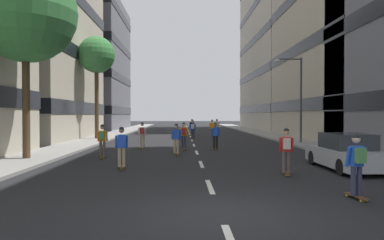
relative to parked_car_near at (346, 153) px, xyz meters
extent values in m
plane|color=black|center=(-5.89, 21.71, -0.70)|extent=(167.63, 167.63, 0.00)
cube|color=gray|center=(-14.45, 25.20, -0.63)|extent=(2.93, 76.83, 0.14)
cube|color=gray|center=(2.66, 25.20, -0.63)|extent=(2.93, 76.83, 0.14)
cube|color=silver|center=(-5.89, -3.23, -0.70)|extent=(0.16, 2.20, 0.01)
cube|color=silver|center=(-5.89, 1.77, -0.70)|extent=(0.16, 2.20, 0.01)
cube|color=silver|center=(-5.89, 6.77, -0.70)|extent=(0.16, 2.20, 0.01)
cube|color=silver|center=(-5.89, 11.77, -0.70)|extent=(0.16, 2.20, 0.01)
cube|color=silver|center=(-5.89, 16.77, -0.70)|extent=(0.16, 2.20, 0.01)
cube|color=silver|center=(-5.89, 21.77, -0.70)|extent=(0.16, 2.20, 0.01)
cube|color=silver|center=(-5.89, 26.77, -0.70)|extent=(0.16, 2.20, 0.01)
cube|color=silver|center=(-5.89, 31.77, -0.70)|extent=(0.16, 2.20, 0.01)
cube|color=silver|center=(-5.89, 36.77, -0.70)|extent=(0.16, 2.20, 0.01)
cube|color=silver|center=(-5.89, 41.77, -0.70)|extent=(0.16, 2.20, 0.01)
cube|color=silver|center=(-5.89, 46.77, -0.70)|extent=(0.16, 2.20, 0.01)
cube|color=silver|center=(-5.89, 51.77, -0.70)|extent=(0.16, 2.20, 0.01)
cube|color=black|center=(-22.89, 18.64, 2.19)|extent=(14.08, 16.61, 1.10)
cube|color=black|center=(-22.89, 18.64, 7.00)|extent=(14.08, 16.61, 1.10)
cube|color=black|center=(-22.89, 18.64, 11.82)|extent=(14.08, 16.61, 1.10)
cube|color=slate|center=(-22.89, 39.98, 8.93)|extent=(13.96, 16.85, 19.25)
cube|color=black|center=(-22.89, 39.98, 2.19)|extent=(14.08, 16.97, 1.10)
cube|color=black|center=(-22.89, 39.98, 7.00)|extent=(14.08, 16.97, 1.10)
cube|color=black|center=(-22.89, 39.98, 11.81)|extent=(14.08, 16.97, 1.10)
cube|color=black|center=(-22.89, 39.98, 16.63)|extent=(14.08, 16.97, 1.10)
cube|color=#B2A893|center=(11.10, 18.64, 9.84)|extent=(13.96, 19.19, 21.08)
cube|color=black|center=(11.10, 18.64, 2.46)|extent=(14.08, 19.31, 1.10)
cube|color=black|center=(11.10, 18.64, 7.73)|extent=(14.08, 19.31, 1.10)
cube|color=#BCB29E|center=(11.10, 39.98, 14.88)|extent=(13.96, 22.87, 31.15)
cube|color=black|center=(11.10, 39.98, 2.42)|extent=(14.08, 22.99, 1.10)
cube|color=black|center=(11.10, 39.98, 7.61)|extent=(14.08, 22.99, 1.10)
cube|color=black|center=(11.10, 39.98, 12.80)|extent=(14.08, 22.99, 1.10)
cube|color=black|center=(11.10, 39.98, 17.99)|extent=(14.08, 22.99, 1.10)
cube|color=#B2B7BF|center=(0.00, 0.04, -0.17)|extent=(1.80, 4.40, 0.70)
cube|color=#2D3338|center=(0.00, -0.11, 0.50)|extent=(1.60, 2.10, 0.64)
cylinder|color=black|center=(-0.80, 1.49, -0.38)|extent=(0.22, 0.64, 0.64)
cylinder|color=black|center=(0.80, 1.49, -0.38)|extent=(0.22, 0.64, 0.64)
cylinder|color=black|center=(-0.80, -1.41, -0.38)|extent=(0.22, 0.64, 0.64)
cylinder|color=black|center=(0.80, -1.41, -0.38)|extent=(0.22, 0.64, 0.64)
cylinder|color=#4C3823|center=(-14.45, 17.53, 2.63)|extent=(0.36, 0.36, 6.37)
sphere|color=#387A3D|center=(-14.45, 17.53, 6.96)|extent=(3.29, 3.29, 3.29)
cylinder|color=#4C3823|center=(-14.45, 3.18, 2.17)|extent=(0.36, 0.36, 5.45)
sphere|color=#387A3D|center=(-14.45, 3.18, 6.63)|extent=(4.96, 4.96, 4.96)
cylinder|color=#3F3F44|center=(2.37, 12.48, 2.69)|extent=(0.16, 0.16, 6.50)
cylinder|color=#3F3F44|center=(1.47, 12.48, 5.84)|extent=(1.80, 0.10, 0.10)
ellipsoid|color=silver|center=(0.57, 12.48, 5.69)|extent=(0.50, 0.30, 0.24)
cube|color=brown|center=(-3.78, 20.66, -0.62)|extent=(0.33, 0.92, 0.02)
cylinder|color=#D8BF4C|center=(-3.73, 20.98, -0.66)|extent=(0.19, 0.10, 0.07)
cylinder|color=#D8BF4C|center=(-3.83, 20.35, -0.66)|extent=(0.19, 0.10, 0.07)
cylinder|color=#594C47|center=(-3.87, 20.68, -0.21)|extent=(0.16, 0.16, 0.80)
cylinder|color=#594C47|center=(-3.69, 20.65, -0.21)|extent=(0.16, 0.16, 0.80)
cube|color=orange|center=(-3.78, 20.66, 0.47)|extent=(0.35, 0.24, 0.55)
cylinder|color=orange|center=(-3.99, 20.75, 0.44)|extent=(0.12, 0.24, 0.55)
cylinder|color=orange|center=(-3.56, 20.68, 0.44)|extent=(0.12, 0.24, 0.55)
sphere|color=tan|center=(-3.78, 20.68, 0.92)|extent=(0.22, 0.22, 0.22)
sphere|color=black|center=(-3.78, 20.68, 0.97)|extent=(0.21, 0.21, 0.21)
cube|color=brown|center=(-9.33, 0.52, -0.62)|extent=(0.40, 0.92, 0.02)
cylinder|color=#D8BF4C|center=(-9.40, 0.83, -0.66)|extent=(0.19, 0.11, 0.07)
cylinder|color=#D8BF4C|center=(-9.25, 0.21, -0.66)|extent=(0.19, 0.11, 0.07)
cylinder|color=tan|center=(-9.41, 0.50, -0.21)|extent=(0.17, 0.17, 0.80)
cylinder|color=tan|center=(-9.24, 0.54, -0.21)|extent=(0.17, 0.17, 0.80)
cube|color=blue|center=(-9.33, 0.52, 0.47)|extent=(0.36, 0.27, 0.55)
cylinder|color=blue|center=(-9.55, 0.52, 0.44)|extent=(0.14, 0.24, 0.55)
cylinder|color=blue|center=(-9.12, 0.62, 0.44)|extent=(0.14, 0.24, 0.55)
sphere|color=#997051|center=(-9.33, 0.54, 0.92)|extent=(0.22, 0.22, 0.22)
sphere|color=black|center=(-9.33, 0.54, 0.97)|extent=(0.21, 0.21, 0.21)
cube|color=brown|center=(-7.10, 5.59, -0.62)|extent=(0.28, 0.91, 0.02)
cylinder|color=#D8BF4C|center=(-7.13, 5.91, -0.66)|extent=(0.19, 0.09, 0.07)
cylinder|color=#D8BF4C|center=(-7.08, 5.27, -0.66)|extent=(0.19, 0.09, 0.07)
cylinder|color=tan|center=(-7.19, 5.58, -0.21)|extent=(0.15, 0.15, 0.80)
cylinder|color=tan|center=(-7.01, 5.60, -0.21)|extent=(0.15, 0.15, 0.80)
cube|color=blue|center=(-7.10, 5.59, 0.47)|extent=(0.34, 0.23, 0.55)
cylinder|color=blue|center=(-7.33, 5.62, 0.44)|extent=(0.11, 0.24, 0.55)
cylinder|color=blue|center=(-6.89, 5.66, 0.44)|extent=(0.11, 0.24, 0.55)
sphere|color=beige|center=(-7.11, 5.61, 0.92)|extent=(0.22, 0.22, 0.22)
sphere|color=black|center=(-7.11, 5.61, 0.97)|extent=(0.21, 0.21, 0.21)
cube|color=brown|center=(-9.42, 9.10, -0.62)|extent=(0.23, 0.91, 0.02)
cylinder|color=#D8BF4C|center=(-9.41, 9.42, -0.66)|extent=(0.18, 0.08, 0.07)
cylinder|color=#D8BF4C|center=(-9.43, 8.79, -0.66)|extent=(0.18, 0.08, 0.07)
cylinder|color=tan|center=(-9.51, 9.11, -0.21)|extent=(0.14, 0.14, 0.80)
cylinder|color=tan|center=(-9.33, 9.10, -0.21)|extent=(0.14, 0.14, 0.80)
cube|color=white|center=(-9.42, 9.10, 0.47)|extent=(0.33, 0.21, 0.55)
cylinder|color=white|center=(-9.64, 9.16, 0.44)|extent=(0.10, 0.23, 0.55)
cylinder|color=white|center=(-9.20, 9.15, 0.44)|extent=(0.10, 0.23, 0.55)
sphere|color=beige|center=(-9.42, 9.12, 0.92)|extent=(0.22, 0.22, 0.22)
sphere|color=black|center=(-9.42, 9.12, 0.97)|extent=(0.21, 0.21, 0.21)
cube|color=#A52626|center=(-9.43, 8.92, 0.50)|extent=(0.26, 0.17, 0.40)
cube|color=brown|center=(-4.62, 8.38, -0.62)|extent=(0.32, 0.92, 0.02)
cylinder|color=#D8BF4C|center=(-4.66, 8.70, -0.66)|extent=(0.19, 0.09, 0.07)
cylinder|color=#D8BF4C|center=(-4.57, 8.06, -0.66)|extent=(0.19, 0.09, 0.07)
cylinder|color=black|center=(-4.71, 8.37, -0.21)|extent=(0.16, 0.16, 0.80)
cylinder|color=black|center=(-4.53, 8.39, -0.21)|extent=(0.16, 0.16, 0.80)
cube|color=blue|center=(-4.62, 8.38, 0.47)|extent=(0.34, 0.24, 0.55)
cylinder|color=blue|center=(-4.84, 8.40, 0.44)|extent=(0.12, 0.24, 0.55)
cylinder|color=blue|center=(-4.41, 8.46, 0.44)|extent=(0.12, 0.24, 0.55)
sphere|color=#997051|center=(-4.62, 8.40, 0.92)|extent=(0.22, 0.22, 0.22)
sphere|color=black|center=(-4.62, 8.40, 0.97)|extent=(0.21, 0.21, 0.21)
cube|color=brown|center=(-5.67, 24.75, -0.62)|extent=(0.41, 0.92, 0.02)
cylinder|color=#D8BF4C|center=(-5.75, 25.07, -0.66)|extent=(0.19, 0.11, 0.07)
cylinder|color=#D8BF4C|center=(-5.59, 24.44, -0.66)|extent=(0.19, 0.11, 0.07)
cylinder|color=#594C47|center=(-5.76, 24.73, -0.21)|extent=(0.17, 0.17, 0.80)
cylinder|color=#594C47|center=(-5.58, 24.78, -0.21)|extent=(0.17, 0.17, 0.80)
cube|color=black|center=(-5.67, 24.75, 0.47)|extent=(0.36, 0.27, 0.55)
cylinder|color=black|center=(-5.89, 24.75, 0.44)|extent=(0.14, 0.24, 0.55)
cylinder|color=black|center=(-5.47, 24.86, 0.44)|extent=(0.14, 0.24, 0.55)
sphere|color=beige|center=(-5.67, 24.77, 0.92)|extent=(0.22, 0.22, 0.22)
sphere|color=black|center=(-5.67, 24.77, 0.97)|extent=(0.21, 0.21, 0.21)
cube|color=black|center=(-5.62, 24.58, 0.50)|extent=(0.29, 0.22, 0.40)
cube|color=brown|center=(-2.06, -4.99, -0.62)|extent=(0.31, 0.92, 0.02)
cylinder|color=#D8BF4C|center=(-2.10, -4.68, -0.66)|extent=(0.19, 0.09, 0.07)
cylinder|color=#D8BF4C|center=(-2.01, -5.31, -0.66)|extent=(0.19, 0.09, 0.07)
cylinder|color=#2D334C|center=(-2.14, -5.01, -0.21)|extent=(0.16, 0.16, 0.80)
cylinder|color=#2D334C|center=(-1.97, -4.98, -0.21)|extent=(0.16, 0.16, 0.80)
cube|color=blue|center=(-2.06, -4.99, 0.47)|extent=(0.34, 0.24, 0.55)
cylinder|color=blue|center=(-2.28, -4.97, 0.44)|extent=(0.12, 0.24, 0.55)
cylinder|color=blue|center=(-1.84, -4.92, 0.44)|extent=(0.12, 0.24, 0.55)
sphere|color=beige|center=(-2.06, -4.97, 0.92)|extent=(0.22, 0.22, 0.22)
sphere|color=black|center=(-2.06, -4.97, 0.97)|extent=(0.21, 0.21, 0.21)
cube|color=#4C8C4C|center=(-2.03, -5.17, 0.50)|extent=(0.28, 0.19, 0.40)
cube|color=brown|center=(-2.90, 24.68, -0.62)|extent=(0.21, 0.90, 0.02)
cylinder|color=#D8BF4C|center=(-2.90, 25.00, -0.66)|extent=(0.18, 0.07, 0.07)
cylinder|color=#D8BF4C|center=(-2.89, 24.36, -0.66)|extent=(0.18, 0.07, 0.07)
cylinder|color=#594C47|center=(-2.99, 24.68, -0.21)|extent=(0.14, 0.14, 0.80)
cylinder|color=#594C47|center=(-2.81, 24.69, -0.21)|extent=(0.14, 0.14, 0.80)
cube|color=white|center=(-2.90, 24.68, 0.47)|extent=(0.32, 0.20, 0.55)
cylinder|color=white|center=(-3.12, 24.73, 0.44)|extent=(0.09, 0.23, 0.55)
cylinder|color=white|center=(-2.68, 24.74, 0.44)|extent=(0.09, 0.23, 0.55)
sphere|color=tan|center=(-2.90, 24.70, 0.92)|extent=(0.22, 0.22, 0.22)
sphere|color=black|center=(-2.90, 24.70, 0.97)|extent=(0.21, 0.21, 0.21)
cube|color=beige|center=(-2.90, 24.50, 0.50)|extent=(0.26, 0.16, 0.40)
cube|color=brown|center=(-2.83, -1.16, -0.62)|extent=(0.36, 0.92, 0.02)
cylinder|color=#D8BF4C|center=(-2.77, -0.84, -0.66)|extent=(0.19, 0.10, 0.07)
cylinder|color=#D8BF4C|center=(-2.88, -1.47, -0.66)|extent=(0.19, 0.10, 0.07)
cylinder|color=#594C47|center=(-2.91, -1.14, -0.21)|extent=(0.16, 0.16, 0.80)
cylinder|color=#594C47|center=(-2.74, -1.18, -0.21)|extent=(0.16, 0.16, 0.80)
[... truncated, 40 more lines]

